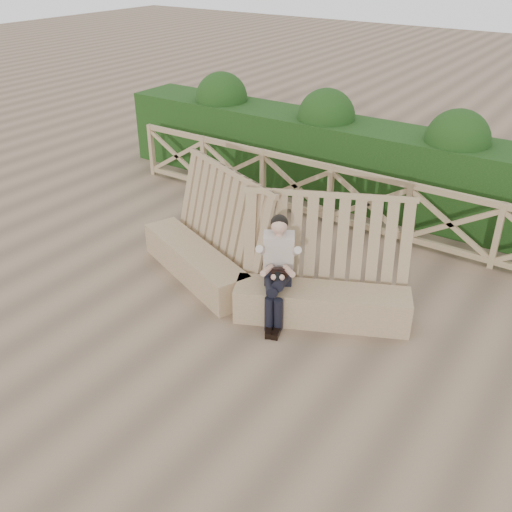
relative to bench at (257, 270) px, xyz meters
The scene contains 5 objects.
ground 1.00m from the bench, 61.79° to the right, with size 60.00×60.00×0.00m, color brown.
bench is the anchor object (origin of this frame).
woman 0.69m from the bench, 28.12° to the right, with size 0.65×0.89×1.45m.
guardrail 2.74m from the bench, 80.96° to the left, with size 10.10×0.09×1.10m.
hedge 3.94m from the bench, 83.72° to the left, with size 12.00×1.20×1.50m, color black.
Camera 1 is at (3.47, -4.93, 4.51)m, focal length 40.00 mm.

